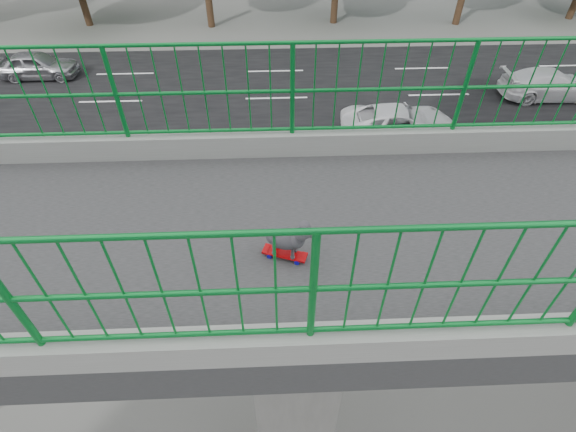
# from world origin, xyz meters

# --- Properties ---
(road) EXTENTS (18.00, 90.00, 0.02)m
(road) POSITION_xyz_m (-13.00, 0.00, 0.01)
(road) COLOR black
(road) RESTS_ON ground
(footbridge) EXTENTS (3.00, 24.00, 7.00)m
(footbridge) POSITION_xyz_m (0.00, 0.00, 5.22)
(footbridge) COLOR #2D2D2F
(footbridge) RESTS_ON ground
(railing) EXTENTS (3.00, 24.00, 1.42)m
(railing) POSITION_xyz_m (0.00, 0.00, 7.21)
(railing) COLOR gray
(railing) RESTS_ON footbridge
(skateboard) EXTENTS (0.26, 0.45, 0.06)m
(skateboard) POSITION_xyz_m (0.36, -0.16, 7.04)
(skateboard) COLOR red
(skateboard) RESTS_ON footbridge
(poodle) EXTENTS (0.31, 0.49, 0.43)m
(poodle) POSITION_xyz_m (0.37, -0.13, 7.29)
(poodle) COLOR #2D2A30
(poodle) RESTS_ON skateboard
(car_0) EXTENTS (1.69, 4.20, 1.43)m
(car_0) POSITION_xyz_m (-6.00, -8.13, 0.72)
(car_0) COLOR silver
(car_0) RESTS_ON ground
(car_2) EXTENTS (2.24, 4.85, 1.35)m
(car_2) POSITION_xyz_m (-12.40, 5.08, 0.67)
(car_2) COLOR silver
(car_2) RESTS_ON ground
(car_3) EXTENTS (1.88, 4.61, 1.34)m
(car_3) POSITION_xyz_m (-15.60, 13.10, 0.67)
(car_3) COLOR silver
(car_3) RESTS_ON ground
(car_4) EXTENTS (1.58, 3.93, 1.34)m
(car_4) POSITION_xyz_m (-18.80, -12.27, 0.67)
(car_4) COLOR gray
(car_4) RESTS_ON ground
(car_6) EXTENTS (2.17, 4.71, 1.31)m
(car_6) POSITION_xyz_m (-9.20, -7.71, 0.65)
(car_6) COLOR gray
(car_6) RESTS_ON ground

